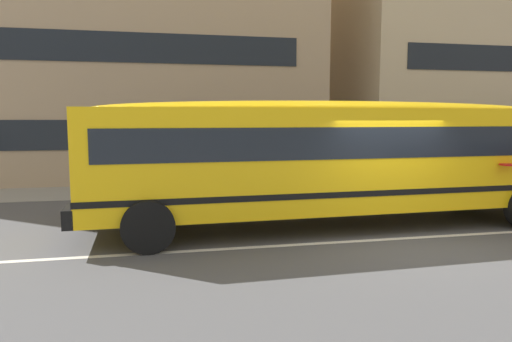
# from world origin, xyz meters

# --- Properties ---
(ground_plane) EXTENTS (400.00, 400.00, 0.00)m
(ground_plane) POSITION_xyz_m (0.00, 0.00, 0.00)
(ground_plane) COLOR #4C4C4F
(sidewalk_far) EXTENTS (120.00, 3.00, 0.01)m
(sidewalk_far) POSITION_xyz_m (0.00, 7.88, 0.01)
(sidewalk_far) COLOR gray
(sidewalk_far) RESTS_ON ground_plane
(lane_centreline) EXTENTS (110.00, 0.16, 0.01)m
(lane_centreline) POSITION_xyz_m (0.00, 0.00, 0.00)
(lane_centreline) COLOR silver
(lane_centreline) RESTS_ON ground_plane
(school_bus) EXTENTS (13.20, 3.14, 2.94)m
(school_bus) POSITION_xyz_m (-0.51, 1.42, 1.75)
(school_bus) COLOR yellow
(school_bus) RESTS_ON ground_plane
(apartment_block_far_left) EXTENTS (17.89, 11.46, 13.30)m
(apartment_block_far_left) POSITION_xyz_m (-6.78, 15.09, 6.65)
(apartment_block_far_left) COLOR tan
(apartment_block_far_left) RESTS_ON ground_plane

